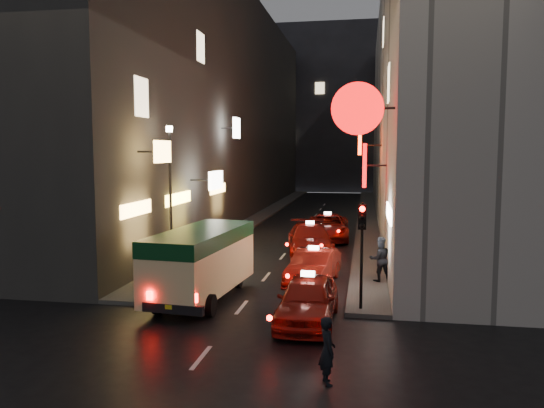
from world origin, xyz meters
The scene contains 14 objects.
building_left centered at (-8.00, 34.00, 9.00)m, with size 7.47×52.00×18.00m.
building_right centered at (8.00, 33.99, 9.00)m, with size 8.09×52.00×18.00m.
building_far centered at (0.00, 66.00, 11.00)m, with size 30.00×10.00×22.00m, color #37363C.
sidewalk_left centered at (-4.25, 34.00, 0.07)m, with size 1.50×52.00×0.15m, color #4B4946.
sidewalk_right centered at (4.25, 34.00, 0.07)m, with size 1.50×52.00×0.15m, color #4B4946.
minibus centered at (-1.63, 9.21, 1.60)m, with size 2.60×6.05×2.53m.
taxi_near centered at (2.39, 7.27, 0.85)m, with size 2.26×5.38×1.87m.
taxi_second centered at (2.09, 12.17, 0.80)m, with size 2.76×5.29×1.77m.
taxi_third centered at (1.30, 18.31, 0.92)m, with size 3.27×6.07×2.00m.
taxi_far centered at (1.86, 23.11, 0.89)m, with size 2.52×5.67×1.94m.
pedestrian_crossing centered at (3.30, 3.04, 0.89)m, with size 0.58×0.38×1.77m, color black.
pedestrian_sidewalk centered at (4.70, 12.48, 1.16)m, with size 0.76×0.47×2.02m, color black.
traffic_light centered at (4.00, 8.47, 2.69)m, with size 0.26×0.43×3.50m.
lamp_post centered at (-4.20, 13.00, 3.72)m, with size 0.28×0.28×6.22m.
Camera 1 is at (4.10, -8.64, 5.27)m, focal length 35.00 mm.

